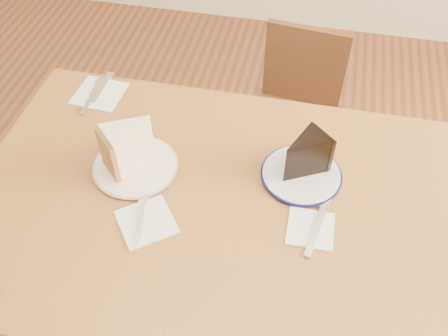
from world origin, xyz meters
TOP-DOWN VIEW (x-y plane):
  - ground at (0.00, 0.00)m, footprint 4.00×4.00m
  - table at (0.00, 0.00)m, footprint 1.20×0.80m
  - chair_far at (0.13, 0.72)m, footprint 0.40×0.40m
  - plate_cream at (-0.23, 0.06)m, footprint 0.20×0.20m
  - plate_navy at (0.18, 0.12)m, footprint 0.19×0.19m
  - carrot_cake at (-0.23, 0.08)m, footprint 0.14×0.14m
  - chocolate_cake at (0.18, 0.13)m, footprint 0.13×0.13m
  - napkin_cream at (-0.15, -0.09)m, footprint 0.17×0.17m
  - napkin_navy at (0.22, -0.03)m, footprint 0.10×0.10m
  - napkin_spare at (-0.42, 0.31)m, footprint 0.14×0.14m
  - fork_cream at (-0.16, -0.09)m, footprint 0.04×0.14m
  - knife_navy at (0.23, -0.02)m, footprint 0.05×0.17m
  - fork_spare at (-0.42, 0.34)m, footprint 0.02×0.14m
  - knife_spare at (-0.44, 0.29)m, footprint 0.02×0.16m

SIDE VIEW (x-z plane):
  - ground at x=0.00m, z-range 0.00..0.00m
  - chair_far at x=0.13m, z-range 0.04..0.76m
  - table at x=0.00m, z-range 0.28..1.03m
  - napkin_cream at x=-0.15m, z-range 0.75..0.75m
  - napkin_navy at x=0.22m, z-range 0.75..0.75m
  - napkin_spare at x=-0.42m, z-range 0.75..0.75m
  - plate_cream at x=-0.23m, z-range 0.75..0.76m
  - plate_navy at x=0.18m, z-range 0.75..0.76m
  - fork_cream at x=-0.16m, z-range 0.75..0.76m
  - knife_navy at x=0.23m, z-range 0.75..0.76m
  - fork_spare at x=-0.42m, z-range 0.75..0.76m
  - knife_spare at x=-0.44m, z-range 0.75..0.76m
  - chocolate_cake at x=0.18m, z-range 0.76..0.86m
  - carrot_cake at x=-0.23m, z-range 0.76..0.88m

